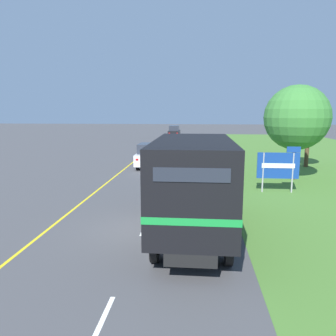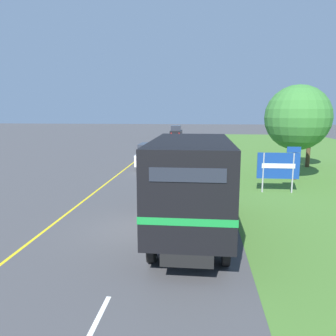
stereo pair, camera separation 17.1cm
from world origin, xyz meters
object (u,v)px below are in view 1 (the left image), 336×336
lead_car_red_ahead (195,142)px  roadside_tree_near (297,118)px  lead_car_black_ahead (174,132)px  horse_trailer_truck (193,182)px  lead_car_white (149,155)px  roadside_tree_mid (309,124)px  highway_sign (279,166)px

lead_car_red_ahead → roadside_tree_near: 17.58m
lead_car_red_ahead → lead_car_black_ahead: lead_car_black_ahead is taller
horse_trailer_truck → roadside_tree_near: (6.52, 10.46, 2.09)m
lead_car_white → lead_car_black_ahead: size_ratio=0.86×
lead_car_black_ahead → roadside_tree_mid: bearing=-64.9°
horse_trailer_truck → lead_car_black_ahead: size_ratio=1.76×
lead_car_black_ahead → roadside_tree_mid: 30.19m
highway_sign → lead_car_red_ahead: bearing=103.8°
horse_trailer_truck → lead_car_red_ahead: 26.44m
roadside_tree_near → roadside_tree_mid: bearing=64.7°
lead_car_black_ahead → roadside_tree_mid: (12.77, -27.25, 2.43)m
lead_car_black_ahead → roadside_tree_near: roadside_tree_near is taller
lead_car_white → roadside_tree_near: size_ratio=0.64×
horse_trailer_truck → lead_car_red_ahead: horse_trailer_truck is taller
lead_car_red_ahead → roadside_tree_near: roadside_tree_near is taller
lead_car_black_ahead → roadside_tree_near: bearing=-72.4°
lead_car_red_ahead → lead_car_white: bearing=-106.4°
lead_car_red_ahead → lead_car_black_ahead: bearing=102.4°
horse_trailer_truck → highway_sign: size_ratio=3.09×
highway_sign → roadside_tree_near: roadside_tree_near is taller
horse_trailer_truck → lead_car_white: size_ratio=2.04×
lead_car_white → roadside_tree_mid: (12.73, 1.47, 2.49)m
horse_trailer_truck → roadside_tree_near: size_ratio=1.29×
lead_car_red_ahead → highway_sign: (4.81, -19.64, 0.58)m
horse_trailer_truck → lead_car_white: bearing=104.8°
highway_sign → roadside_tree_near: size_ratio=0.42×
lead_car_white → highway_sign: highway_sign is taller
lead_car_black_ahead → highway_sign: (8.45, -36.14, 0.47)m
roadside_tree_near → lead_car_red_ahead: bearing=112.7°
lead_car_white → lead_car_black_ahead: (-0.05, 28.72, 0.07)m
horse_trailer_truck → highway_sign: horse_trailer_truck is taller
lead_car_white → roadside_tree_mid: bearing=6.6°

